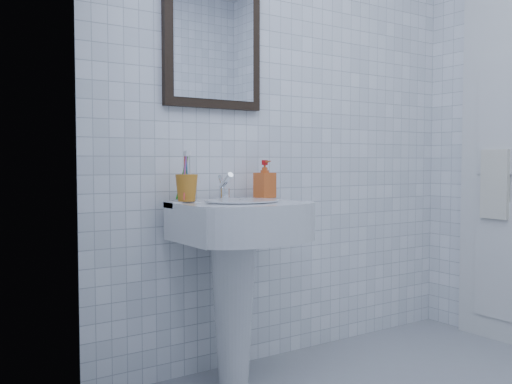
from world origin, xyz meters
TOP-DOWN VIEW (x-y plane):
  - wall_back at (0.00, 1.20)m, footprint 2.20×0.02m
  - wall_left at (-1.10, 0.00)m, footprint 0.02×2.40m
  - washbasin at (-0.47, 0.98)m, footprint 0.54×0.39m
  - faucet at (-0.47, 1.08)m, footprint 0.05×0.11m
  - toothbrush_cup at (-0.66, 1.08)m, footprint 0.13×0.13m
  - soap_dispenser at (-0.24, 1.09)m, footprint 0.09×0.09m
  - wall_mirror at (-0.47, 1.18)m, footprint 0.50×0.04m
  - towel_ring at (1.06, 0.72)m, footprint 0.01×0.18m
  - hand_towel at (1.04, 0.72)m, footprint 0.03×0.16m

SIDE VIEW (x-z plane):
  - washbasin at x=-0.47m, z-range 0.14..0.97m
  - hand_towel at x=1.04m, z-range 0.68..1.06m
  - faucet at x=-0.47m, z-range 0.81..0.93m
  - toothbrush_cup at x=-0.66m, z-range 0.82..0.94m
  - soap_dispenser at x=-0.24m, z-range 0.82..1.00m
  - towel_ring at x=1.06m, z-range 0.96..1.14m
  - wall_back at x=0.00m, z-range 0.00..2.50m
  - wall_left at x=-1.10m, z-range 0.00..2.50m
  - wall_mirror at x=-0.47m, z-range 1.24..1.86m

